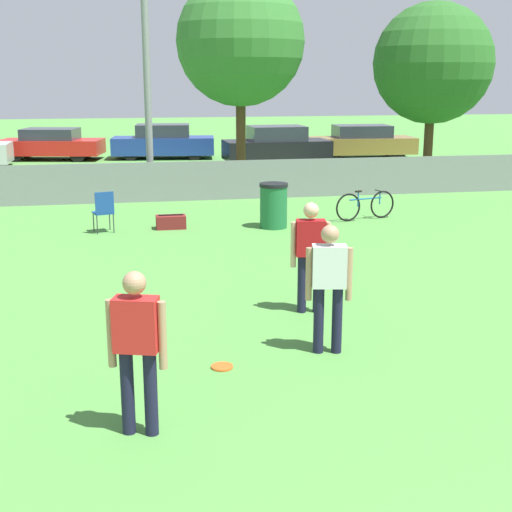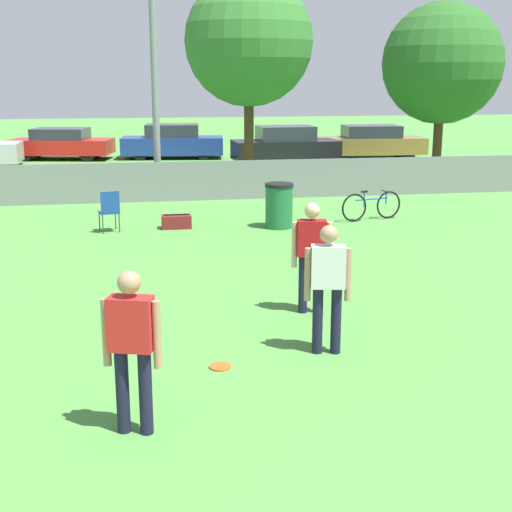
{
  "view_description": "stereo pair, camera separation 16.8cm",
  "coord_description": "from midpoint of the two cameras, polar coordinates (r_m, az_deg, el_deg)",
  "views": [
    {
      "loc": [
        -3.23,
        -1.75,
        3.38
      ],
      "look_at": [
        -1.51,
        7.32,
        1.05
      ],
      "focal_mm": 50.0,
      "sensor_mm": 36.0,
      "label": 1
    },
    {
      "loc": [
        -3.07,
        -1.78,
        3.38
      ],
      "look_at": [
        -1.51,
        7.32,
        1.05
      ],
      "focal_mm": 50.0,
      "sensor_mm": 36.0,
      "label": 2
    }
  ],
  "objects": [
    {
      "name": "bicycle_sideline",
      "position": [
        17.49,
        9.51,
        3.99
      ],
      "size": [
        1.62,
        0.55,
        0.73
      ],
      "rotation": [
        0.0,
        0.0,
        0.25
      ],
      "color": "black",
      "rests_on": "ground_plane"
    },
    {
      "name": "tree_far_right",
      "position": [
        26.04,
        14.86,
        14.66
      ],
      "size": [
        4.11,
        4.11,
        5.88
      ],
      "color": "#4C331E",
      "rests_on": "ground_plane"
    },
    {
      "name": "parked_car_dark",
      "position": [
        28.65,
        2.54,
        8.79
      ],
      "size": [
        4.21,
        1.94,
        1.49
      ],
      "rotation": [
        0.0,
        0.0,
        0.04
      ],
      "color": "black",
      "rests_on": "ground_plane"
    },
    {
      "name": "frisbee_disc",
      "position": [
        8.63,
        -2.33,
        -8.82
      ],
      "size": [
        0.27,
        0.27,
        0.03
      ],
      "color": "#E5591E",
      "rests_on": "ground_plane"
    },
    {
      "name": "trash_bin",
      "position": [
        16.34,
        2.15,
        4.06
      ],
      "size": [
        0.65,
        0.65,
        1.03
      ],
      "color": "#1E6638",
      "rests_on": "ground_plane"
    },
    {
      "name": "folding_chair_sideline",
      "position": [
        16.16,
        -11.35,
        3.72
      ],
      "size": [
        0.5,
        0.5,
        0.93
      ],
      "rotation": [
        0.0,
        0.0,
        3.39
      ],
      "color": "#333338",
      "rests_on": "ground_plane"
    },
    {
      "name": "parked_car_tan",
      "position": [
        31.01,
        9.34,
        8.97
      ],
      "size": [
        4.53,
        1.99,
        1.38
      ],
      "rotation": [
        0.0,
        0.0,
        -0.06
      ],
      "color": "black",
      "rests_on": "ground_plane"
    },
    {
      "name": "parked_car_blue",
      "position": [
        30.78,
        -6.53,
        9.05
      ],
      "size": [
        4.41,
        2.13,
        1.43
      ],
      "rotation": [
        0.0,
        0.0,
        -0.11
      ],
      "color": "black",
      "rests_on": "ground_plane"
    },
    {
      "name": "player_thrower_red",
      "position": [
        10.33,
        4.92,
        0.51
      ],
      "size": [
        0.57,
        0.29,
        1.64
      ],
      "rotation": [
        0.0,
        0.0,
        -0.17
      ],
      "color": "#191933",
      "rests_on": "ground_plane"
    },
    {
      "name": "player_receiver_white",
      "position": [
        8.81,
        6.31,
        -1.92
      ],
      "size": [
        0.57,
        0.3,
        1.64
      ],
      "rotation": [
        0.0,
        0.0,
        -0.19
      ],
      "color": "#191933",
      "rests_on": "ground_plane"
    },
    {
      "name": "parked_car_red",
      "position": [
        31.26,
        -15.17,
        8.67
      ],
      "size": [
        4.46,
        2.61,
        1.29
      ],
      "rotation": [
        0.0,
        0.0,
        -0.2
      ],
      "color": "black",
      "rests_on": "ground_plane"
    },
    {
      "name": "fence_backline",
      "position": [
        20.22,
        -0.67,
        6.11
      ],
      "size": [
        27.71,
        0.07,
        1.21
      ],
      "color": "gray",
      "rests_on": "ground_plane"
    },
    {
      "name": "player_defender_red",
      "position": [
        6.88,
        -9.22,
        -6.71
      ],
      "size": [
        0.55,
        0.33,
        1.64
      ],
      "rotation": [
        0.0,
        0.0,
        -0.3
      ],
      "color": "#191933",
      "rests_on": "ground_plane"
    },
    {
      "name": "light_pole",
      "position": [
        20.95,
        -8.06,
        19.01
      ],
      "size": [
        0.9,
        0.36,
        8.86
      ],
      "color": "gray",
      "rests_on": "ground_plane"
    },
    {
      "name": "gear_bag_sideline",
      "position": [
        16.43,
        -6.09,
        2.75
      ],
      "size": [
        0.67,
        0.37,
        0.33
      ],
      "color": "maroon",
      "rests_on": "ground_plane"
    },
    {
      "name": "tree_near_pole",
      "position": [
        23.93,
        -0.38,
        16.78
      ],
      "size": [
        4.15,
        4.15,
        6.56
      ],
      "color": "#4C331E",
      "rests_on": "ground_plane"
    }
  ]
}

